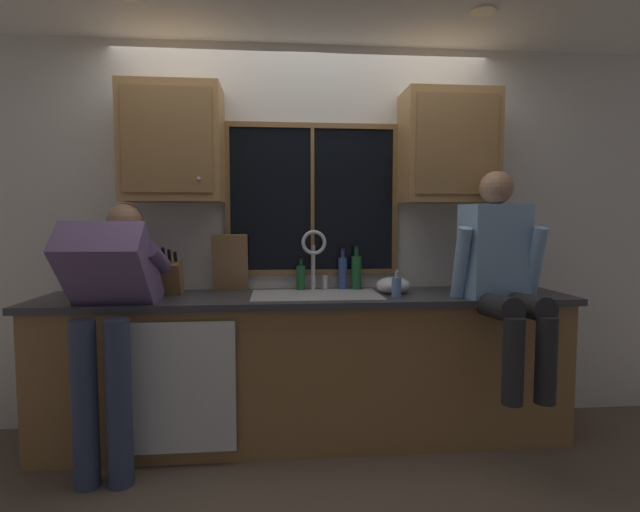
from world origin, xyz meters
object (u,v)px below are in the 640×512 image
bottle_tall_clear (301,277)px  mixing_bowl (393,285)px  bottle_green_glass (356,271)px  cutting_board (230,263)px  bottle_amber_small (343,272)px  knife_block (172,277)px  person_standing (111,303)px  soap_dispenser (396,287)px  person_sitting_on_counter (502,268)px

bottle_tall_clear → mixing_bowl: bearing=-18.5°
bottle_green_glass → cutting_board: bearing=-180.0°
bottle_amber_small → knife_block: bearing=-172.6°
knife_block → bottle_tall_clear: knife_block is taller
person_standing → bottle_amber_small: person_standing is taller
knife_block → bottle_green_glass: (1.19, 0.12, 0.01)m
soap_dispenser → knife_block: bearing=170.9°
person_sitting_on_counter → bottle_green_glass: size_ratio=4.29×
soap_dispenser → bottle_green_glass: (-0.19, 0.34, 0.06)m
cutting_board → bottle_amber_small: cutting_board is taller
person_standing → bottle_tall_clear: (1.06, 0.50, 0.07)m
cutting_board → bottle_tall_clear: (0.47, 0.01, -0.10)m
person_standing → mixing_bowl: 1.67m
person_sitting_on_counter → knife_block: person_sitting_on_counter is taller
person_standing → bottle_tall_clear: person_standing is taller
person_sitting_on_counter → soap_dispenser: bearing=167.0°
person_sitting_on_counter → bottle_amber_small: person_sitting_on_counter is taller
bottle_amber_small → person_standing: bearing=-159.2°
mixing_bowl → bottle_amber_small: bearing=145.2°
cutting_board → mixing_bowl: bearing=-10.1°
person_sitting_on_counter → mixing_bowl: (-0.58, 0.29, -0.13)m
bottle_green_glass → bottle_amber_small: (-0.09, 0.02, -0.01)m
knife_block → bottle_tall_clear: bearing=9.1°
knife_block → bottle_tall_clear: size_ratio=1.50×
bottle_tall_clear → bottle_amber_small: (0.28, 0.01, 0.03)m
mixing_bowl → bottle_tall_clear: (-0.58, 0.19, 0.04)m
knife_block → mixing_bowl: size_ratio=1.46×
mixing_bowl → bottle_amber_small: 0.37m
person_standing → mixing_bowl: size_ratio=6.75×
person_sitting_on_counter → mixing_bowl: person_sitting_on_counter is taller
cutting_board → bottle_tall_clear: bearing=0.9°
person_sitting_on_counter → cutting_board: size_ratio=3.31×
bottle_green_glass → bottle_amber_small: size_ratio=1.06×
person_standing → knife_block: person_standing is taller
person_standing → knife_block: bearing=56.1°
person_standing → cutting_board: size_ratio=3.91×
person_sitting_on_counter → bottle_tall_clear: size_ratio=5.87×
mixing_bowl → soap_dispenser: (-0.02, -0.16, 0.01)m
bottle_tall_clear → bottle_amber_small: bottle_amber_small is taller
bottle_green_glass → soap_dispenser: bearing=-61.2°
knife_block → bottle_green_glass: size_ratio=1.09×
cutting_board → bottle_green_glass: 0.84m
knife_block → cutting_board: 0.38m
person_sitting_on_counter → person_standing: bearing=-179.7°
mixing_bowl → person_sitting_on_counter: bearing=-27.0°
person_standing → bottle_green_glass: 1.52m
cutting_board → bottle_amber_small: size_ratio=1.38×
person_sitting_on_counter → mixing_bowl: size_ratio=5.71×
person_sitting_on_counter → bottle_amber_small: bearing=150.2°
bottle_tall_clear → bottle_amber_small: 0.28m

